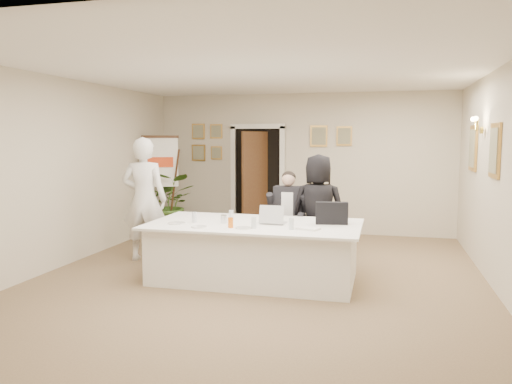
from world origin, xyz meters
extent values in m
plane|color=brown|center=(0.00, 0.00, 0.00)|extent=(7.00, 7.00, 0.00)
cube|color=white|center=(0.00, 0.00, 2.80)|extent=(6.00, 7.00, 0.02)
cube|color=beige|center=(0.00, 3.50, 1.40)|extent=(6.00, 0.10, 2.80)
cube|color=beige|center=(0.00, -3.50, 1.40)|extent=(6.00, 0.10, 2.80)
cube|color=beige|center=(-3.00, 0.00, 1.40)|extent=(0.10, 7.00, 2.80)
cube|color=beige|center=(3.00, 0.00, 1.40)|extent=(0.10, 7.00, 2.80)
cube|color=black|center=(-0.90, 3.47, 1.05)|extent=(0.92, 0.06, 2.10)
cube|color=white|center=(-1.42, 3.44, 1.05)|extent=(0.10, 0.06, 2.20)
cube|color=white|center=(-0.38, 3.44, 1.05)|extent=(0.10, 0.06, 2.20)
cube|color=#381C12|center=(-0.85, 3.05, 1.03)|extent=(0.33, 0.81, 2.02)
cube|color=white|center=(-0.04, -0.13, 0.38)|extent=(2.63, 1.32, 0.75)
cube|color=white|center=(-0.04, -0.13, 0.76)|extent=(2.81, 1.50, 0.03)
cube|color=white|center=(-2.58, 2.30, 1.45)|extent=(0.69, 0.44, 0.94)
imported|color=white|center=(-1.97, 0.50, 0.96)|extent=(0.76, 0.56, 1.92)
imported|color=black|center=(0.68, 0.90, 0.84)|extent=(0.82, 0.54, 1.67)
imported|color=#395F1F|center=(-2.48, 2.50, 0.63)|extent=(1.31, 1.19, 1.25)
cube|color=black|center=(0.97, 0.05, 0.92)|extent=(0.43, 0.18, 0.29)
cube|color=white|center=(0.73, -0.42, 0.79)|extent=(0.31, 0.26, 0.03)
cylinder|color=white|center=(-1.03, -0.42, 0.78)|extent=(0.29, 0.29, 0.01)
cylinder|color=white|center=(-0.65, -0.60, 0.78)|extent=(0.23, 0.23, 0.01)
cylinder|color=white|center=(-0.07, -0.54, 0.78)|extent=(0.22, 0.22, 0.01)
cylinder|color=silver|center=(-0.84, -0.26, 0.84)|extent=(0.07, 0.07, 0.14)
cylinder|color=silver|center=(0.05, -0.50, 0.84)|extent=(0.07, 0.07, 0.14)
cylinder|color=silver|center=(0.52, -0.46, 0.84)|extent=(0.08, 0.08, 0.14)
cylinder|color=silver|center=(-0.41, 0.03, 0.84)|extent=(0.07, 0.07, 0.14)
cylinder|color=orange|center=(-0.25, -0.53, 0.84)|extent=(0.09, 0.09, 0.13)
cylinder|color=silver|center=(-0.44, -0.23, 0.83)|extent=(0.11, 0.11, 0.11)
camera|label=1|loc=(1.61, -6.50, 1.91)|focal=35.00mm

